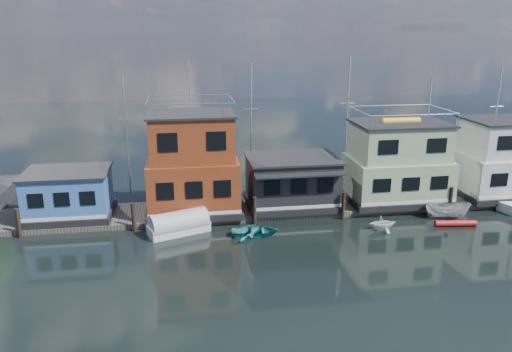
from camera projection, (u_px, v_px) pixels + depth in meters
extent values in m
plane|color=black|center=(343.00, 277.00, 30.06)|extent=(160.00, 160.00, 0.00)
cube|color=#595147|center=(297.00, 207.00, 41.38)|extent=(48.00, 5.00, 0.40)
cube|color=black|center=(71.00, 213.00, 38.65)|extent=(6.40, 4.90, 0.50)
cube|color=#406FBC|center=(68.00, 192.00, 38.15)|extent=(6.00, 4.50, 3.00)
cube|color=black|center=(66.00, 172.00, 37.70)|extent=(6.30, 4.80, 0.16)
cube|color=black|center=(194.00, 207.00, 40.02)|extent=(7.40, 5.90, 0.50)
cube|color=maroon|center=(193.00, 181.00, 39.42)|extent=(7.00, 5.50, 3.74)
cube|color=maroon|center=(191.00, 137.00, 38.39)|extent=(6.30, 4.95, 3.46)
cube|color=black|center=(191.00, 114.00, 37.88)|extent=(6.65, 5.23, 0.16)
cylinder|color=silver|center=(190.00, 86.00, 37.28)|extent=(0.08, 0.08, 4.00)
cube|color=black|center=(291.00, 202.00, 41.18)|extent=(7.40, 5.40, 0.50)
cube|color=black|center=(292.00, 179.00, 40.62)|extent=(7.00, 5.00, 3.40)
cube|color=black|center=(292.00, 158.00, 40.11)|extent=(7.30, 5.30, 0.16)
cube|color=black|center=(300.00, 175.00, 37.63)|extent=(7.00, 1.20, 0.12)
cube|color=black|center=(395.00, 196.00, 42.48)|extent=(8.40, 5.90, 0.50)
cube|color=#9AB586|center=(396.00, 176.00, 41.96)|extent=(8.00, 5.50, 3.12)
cube|color=#9AB586|center=(399.00, 141.00, 41.11)|extent=(7.20, 4.95, 2.88)
cube|color=black|center=(401.00, 123.00, 40.67)|extent=(7.60, 5.23, 0.16)
cylinder|color=yellow|center=(401.00, 121.00, 40.62)|extent=(3.20, 0.56, 0.56)
cube|color=black|center=(502.00, 191.00, 43.92)|extent=(8.40, 5.90, 0.50)
cube|color=silver|center=(505.00, 171.00, 43.41)|extent=(8.00, 5.50, 3.12)
cube|color=silver|center=(510.00, 137.00, 42.55)|extent=(7.20, 4.95, 2.88)
cylinder|color=#2D2116|center=(18.00, 223.00, 35.43)|extent=(0.28, 0.28, 2.20)
cylinder|color=#2D2116|center=(133.00, 217.00, 36.59)|extent=(0.28, 0.28, 2.20)
cylinder|color=#2D2116|center=(255.00, 211.00, 37.89)|extent=(0.28, 0.28, 2.20)
cylinder|color=#2D2116|center=(343.00, 206.00, 38.90)|extent=(0.28, 0.28, 2.20)
cylinder|color=#2D2116|center=(451.00, 200.00, 40.20)|extent=(0.28, 0.28, 2.20)
cylinder|color=silver|center=(127.00, 137.00, 43.60)|extent=(0.16, 0.16, 10.50)
cylinder|color=silver|center=(125.00, 119.00, 43.15)|extent=(1.40, 0.06, 0.06)
cylinder|color=silver|center=(251.00, 128.00, 45.05)|extent=(0.16, 0.16, 11.50)
cylinder|color=silver|center=(251.00, 109.00, 44.56)|extent=(1.40, 0.06, 0.06)
cylinder|color=silver|center=(347.00, 123.00, 46.28)|extent=(0.16, 0.16, 12.00)
cylinder|color=silver|center=(348.00, 103.00, 45.76)|extent=(1.40, 0.06, 0.06)
cylinder|color=silver|center=(427.00, 131.00, 47.72)|extent=(0.16, 0.16, 10.00)
cylinder|color=silver|center=(428.00, 115.00, 47.29)|extent=(1.40, 0.06, 0.06)
cylinder|color=silver|center=(495.00, 123.00, 48.59)|extent=(0.16, 0.16, 11.00)
cylinder|color=silver|center=(497.00, 107.00, 48.12)|extent=(1.40, 0.06, 0.06)
imported|color=white|center=(382.00, 223.00, 36.94)|extent=(2.21, 1.94, 1.12)
cube|color=silver|center=(179.00, 228.00, 36.46)|extent=(4.71, 3.13, 0.73)
cylinder|color=#ACADB1|center=(179.00, 223.00, 36.34)|extent=(4.55, 3.15, 1.78)
imported|color=silver|center=(448.00, 210.00, 39.20)|extent=(3.65, 2.16, 1.32)
cylinder|color=red|center=(456.00, 223.00, 37.73)|extent=(3.16, 0.83, 0.46)
imported|color=teal|center=(255.00, 231.00, 35.95)|extent=(3.57, 2.65, 0.71)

